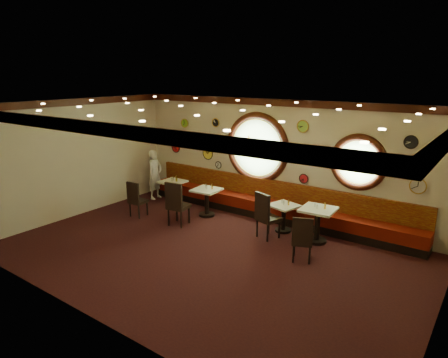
# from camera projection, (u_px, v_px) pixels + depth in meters

# --- Properties ---
(floor) EXTENTS (9.00, 6.00, 0.00)m
(floor) POSITION_uv_depth(u_px,v_px,m) (208.00, 253.00, 8.81)
(floor) COLOR black
(floor) RESTS_ON ground
(ceiling) EXTENTS (9.00, 6.00, 0.02)m
(ceiling) POSITION_uv_depth(u_px,v_px,m) (207.00, 106.00, 7.98)
(ceiling) COLOR gold
(ceiling) RESTS_ON wall_back
(wall_back) EXTENTS (9.00, 0.02, 3.20)m
(wall_back) POSITION_uv_depth(u_px,v_px,m) (276.00, 159.00, 10.75)
(wall_back) COLOR beige
(wall_back) RESTS_ON floor
(wall_front) EXTENTS (9.00, 0.02, 3.20)m
(wall_front) POSITION_uv_depth(u_px,v_px,m) (86.00, 226.00, 6.04)
(wall_front) COLOR beige
(wall_front) RESTS_ON floor
(wall_left) EXTENTS (0.02, 6.00, 3.20)m
(wall_left) POSITION_uv_depth(u_px,v_px,m) (78.00, 158.00, 10.94)
(wall_left) COLOR beige
(wall_left) RESTS_ON floor
(molding_back) EXTENTS (9.00, 0.10, 0.18)m
(molding_back) POSITION_uv_depth(u_px,v_px,m) (277.00, 103.00, 10.32)
(molding_back) COLOR #361309
(molding_back) RESTS_ON wall_back
(molding_front) EXTENTS (9.00, 0.10, 0.18)m
(molding_front) POSITION_uv_depth(u_px,v_px,m) (79.00, 126.00, 5.69)
(molding_front) COLOR #361309
(molding_front) RESTS_ON wall_back
(molding_left) EXTENTS (0.10, 6.00, 0.18)m
(molding_left) POSITION_uv_depth(u_px,v_px,m) (74.00, 102.00, 10.52)
(molding_left) COLOR #361309
(molding_left) RESTS_ON wall_back
(banquette_base) EXTENTS (8.00, 0.55, 0.20)m
(banquette_base) POSITION_uv_depth(u_px,v_px,m) (269.00, 215.00, 10.91)
(banquette_base) COLOR black
(banquette_base) RESTS_ON floor
(banquette_seat) EXTENTS (8.00, 0.55, 0.30)m
(banquette_seat) POSITION_uv_depth(u_px,v_px,m) (270.00, 206.00, 10.85)
(banquette_seat) COLOR #5A0F07
(banquette_seat) RESTS_ON banquette_base
(banquette_back) EXTENTS (8.00, 0.10, 0.55)m
(banquette_back) POSITION_uv_depth(u_px,v_px,m) (274.00, 190.00, 10.92)
(banquette_back) COLOR #5D0A07
(banquette_back) RESTS_ON wall_back
(porthole_left_glass) EXTENTS (1.66, 0.02, 1.66)m
(porthole_left_glass) POSITION_uv_depth(u_px,v_px,m) (257.00, 148.00, 11.02)
(porthole_left_glass) COLOR #9FD580
(porthole_left_glass) RESTS_ON wall_back
(porthole_left_frame) EXTENTS (1.98, 0.18, 1.98)m
(porthole_left_frame) POSITION_uv_depth(u_px,v_px,m) (257.00, 148.00, 11.01)
(porthole_left_frame) COLOR #361309
(porthole_left_frame) RESTS_ON wall_back
(porthole_left_ring) EXTENTS (1.61, 0.03, 1.61)m
(porthole_left_ring) POSITION_uv_depth(u_px,v_px,m) (256.00, 148.00, 10.98)
(porthole_left_ring) COLOR gold
(porthole_left_ring) RESTS_ON wall_back
(porthole_right_glass) EXTENTS (1.10, 0.02, 1.10)m
(porthole_right_glass) POSITION_uv_depth(u_px,v_px,m) (358.00, 162.00, 9.45)
(porthole_right_glass) COLOR #9FD580
(porthole_right_glass) RESTS_ON wall_back
(porthole_right_frame) EXTENTS (1.38, 0.18, 1.38)m
(porthole_right_frame) POSITION_uv_depth(u_px,v_px,m) (358.00, 162.00, 9.44)
(porthole_right_frame) COLOR #361309
(porthole_right_frame) RESTS_ON wall_back
(porthole_right_ring) EXTENTS (1.09, 0.03, 1.09)m
(porthole_right_ring) POSITION_uv_depth(u_px,v_px,m) (358.00, 163.00, 9.42)
(porthole_right_ring) COLOR gold
(porthole_right_ring) RESTS_ON wall_back
(wall_clock_0) EXTENTS (0.26, 0.03, 0.26)m
(wall_clock_0) POSITION_uv_depth(u_px,v_px,m) (185.00, 123.00, 12.33)
(wall_clock_0) COLOR #88CF29
(wall_clock_0) RESTS_ON wall_back
(wall_clock_1) EXTENTS (0.20, 0.03, 0.20)m
(wall_clock_1) POSITION_uv_depth(u_px,v_px,m) (219.00, 165.00, 11.89)
(wall_clock_1) COLOR silver
(wall_clock_1) RESTS_ON wall_back
(wall_clock_2) EXTENTS (0.36, 0.03, 0.36)m
(wall_clock_2) POSITION_uv_depth(u_px,v_px,m) (208.00, 153.00, 12.04)
(wall_clock_2) COLOR yellow
(wall_clock_2) RESTS_ON wall_back
(wall_clock_3) EXTENTS (0.24, 0.03, 0.24)m
(wall_clock_3) POSITION_uv_depth(u_px,v_px,m) (304.00, 179.00, 10.34)
(wall_clock_3) COLOR red
(wall_clock_3) RESTS_ON wall_back
(wall_clock_4) EXTENTS (0.32, 0.03, 0.32)m
(wall_clock_4) POSITION_uv_depth(u_px,v_px,m) (176.00, 147.00, 12.76)
(wall_clock_4) COLOR red
(wall_clock_4) RESTS_ON wall_back
(wall_clock_5) EXTENTS (0.30, 0.03, 0.30)m
(wall_clock_5) POSITION_uv_depth(u_px,v_px,m) (303.00, 126.00, 10.05)
(wall_clock_5) COLOR #9CD442
(wall_clock_5) RESTS_ON wall_back
(wall_clock_6) EXTENTS (0.24, 0.03, 0.24)m
(wall_clock_6) POSITION_uv_depth(u_px,v_px,m) (216.00, 123.00, 11.63)
(wall_clock_6) COLOR black
(wall_clock_6) RESTS_ON wall_back
(wall_clock_7) EXTENTS (0.34, 0.03, 0.34)m
(wall_clock_7) POSITION_uv_depth(u_px,v_px,m) (418.00, 186.00, 8.75)
(wall_clock_7) COLOR silver
(wall_clock_7) RESTS_ON wall_back
(wall_clock_8) EXTENTS (0.28, 0.03, 0.28)m
(wall_clock_8) POSITION_uv_depth(u_px,v_px,m) (411.00, 142.00, 8.65)
(wall_clock_8) COLOR black
(wall_clock_8) RESTS_ON wall_back
(wall_clock_9) EXTENTS (0.22, 0.03, 0.22)m
(wall_clock_9) POSITION_uv_depth(u_px,v_px,m) (324.00, 152.00, 9.87)
(wall_clock_9) COLOR #F6F052
(wall_clock_9) RESTS_ON wall_back
(table_a) EXTENTS (0.68, 0.68, 0.74)m
(table_a) POSITION_uv_depth(u_px,v_px,m) (173.00, 190.00, 11.93)
(table_a) COLOR black
(table_a) RESTS_ON floor
(table_b) EXTENTS (0.75, 0.75, 0.77)m
(table_b) POSITION_uv_depth(u_px,v_px,m) (207.00, 199.00, 11.01)
(table_b) COLOR black
(table_b) RESTS_ON floor
(table_c) EXTENTS (0.78, 0.78, 0.70)m
(table_c) POSITION_uv_depth(u_px,v_px,m) (284.00, 215.00, 9.91)
(table_c) COLOR black
(table_c) RESTS_ON floor
(table_d) EXTENTS (0.80, 0.80, 0.83)m
(table_d) POSITION_uv_depth(u_px,v_px,m) (317.00, 221.00, 9.27)
(table_d) COLOR black
(table_d) RESTS_ON floor
(chair_a) EXTENTS (0.45, 0.45, 0.62)m
(chair_a) POSITION_uv_depth(u_px,v_px,m) (136.00, 197.00, 10.90)
(chair_a) COLOR black
(chair_a) RESTS_ON floor
(chair_b) EXTENTS (0.56, 0.56, 0.73)m
(chair_b) POSITION_uv_depth(u_px,v_px,m) (176.00, 201.00, 10.22)
(chair_b) COLOR black
(chair_b) RESTS_ON floor
(chair_c) EXTENTS (0.60, 0.60, 0.71)m
(chair_c) POSITION_uv_depth(u_px,v_px,m) (265.00, 213.00, 9.44)
(chair_c) COLOR black
(chair_c) RESTS_ON floor
(chair_d) EXTENTS (0.55, 0.55, 0.62)m
(chair_d) POSITION_uv_depth(u_px,v_px,m) (302.00, 236.00, 8.26)
(chair_d) COLOR black
(chair_d) RESTS_ON floor
(condiment_a_salt) EXTENTS (0.03, 0.03, 0.09)m
(condiment_a_salt) POSITION_uv_depth(u_px,v_px,m) (173.00, 179.00, 11.94)
(condiment_a_salt) COLOR silver
(condiment_a_salt) RESTS_ON table_a
(condiment_b_salt) EXTENTS (0.04, 0.04, 0.11)m
(condiment_b_salt) POSITION_uv_depth(u_px,v_px,m) (206.00, 186.00, 11.04)
(condiment_b_salt) COLOR silver
(condiment_b_salt) RESTS_ON table_b
(condiment_c_salt) EXTENTS (0.03, 0.03, 0.10)m
(condiment_c_salt) POSITION_uv_depth(u_px,v_px,m) (282.00, 201.00, 9.96)
(condiment_c_salt) COLOR silver
(condiment_c_salt) RESTS_ON table_c
(condiment_d_salt) EXTENTS (0.03, 0.03, 0.09)m
(condiment_d_salt) POSITION_uv_depth(u_px,v_px,m) (315.00, 205.00, 9.27)
(condiment_d_salt) COLOR silver
(condiment_d_salt) RESTS_ON table_d
(condiment_a_pepper) EXTENTS (0.04, 0.04, 0.10)m
(condiment_a_pepper) POSITION_uv_depth(u_px,v_px,m) (172.00, 179.00, 11.83)
(condiment_a_pepper) COLOR silver
(condiment_a_pepper) RESTS_ON table_a
(condiment_b_pepper) EXTENTS (0.04, 0.04, 0.11)m
(condiment_b_pepper) POSITION_uv_depth(u_px,v_px,m) (207.00, 187.00, 10.92)
(condiment_b_pepper) COLOR silver
(condiment_b_pepper) RESTS_ON table_b
(condiment_c_pepper) EXTENTS (0.03, 0.03, 0.10)m
(condiment_c_pepper) POSITION_uv_depth(u_px,v_px,m) (284.00, 203.00, 9.85)
(condiment_c_pepper) COLOR silver
(condiment_c_pepper) RESTS_ON table_c
(condiment_d_pepper) EXTENTS (0.03, 0.03, 0.09)m
(condiment_d_pepper) POSITION_uv_depth(u_px,v_px,m) (317.00, 207.00, 9.16)
(condiment_d_pepper) COLOR silver
(condiment_d_pepper) RESTS_ON table_d
(condiment_a_bottle) EXTENTS (0.05, 0.05, 0.18)m
(condiment_a_bottle) POSITION_uv_depth(u_px,v_px,m) (176.00, 179.00, 11.79)
(condiment_a_bottle) COLOR gold
(condiment_a_bottle) RESTS_ON table_a
(condiment_b_bottle) EXTENTS (0.05, 0.05, 0.15)m
(condiment_b_bottle) POSITION_uv_depth(u_px,v_px,m) (212.00, 186.00, 10.92)
(condiment_b_bottle) COLOR gold
(condiment_b_bottle) RESTS_ON table_b
(condiment_c_bottle) EXTENTS (0.04, 0.04, 0.14)m
(condiment_c_bottle) POSITION_uv_depth(u_px,v_px,m) (289.00, 202.00, 9.80)
(condiment_c_bottle) COLOR gold
(condiment_c_bottle) RESTS_ON table_c
(condiment_d_bottle) EXTENTS (0.05, 0.05, 0.15)m
(condiment_d_bottle) POSITION_uv_depth(u_px,v_px,m) (325.00, 206.00, 9.14)
(condiment_d_bottle) COLOR gold
(condiment_d_bottle) RESTS_ON table_d
(waiter) EXTENTS (0.41, 0.59, 1.54)m
(waiter) POSITION_uv_depth(u_px,v_px,m) (155.00, 175.00, 12.49)
(waiter) COLOR white
(waiter) RESTS_ON floor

